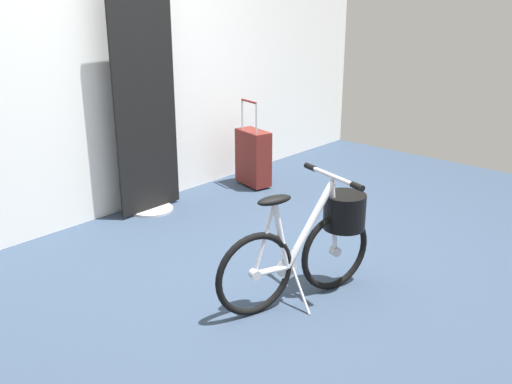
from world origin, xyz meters
name	(u,v)px	position (x,y,z in m)	size (l,w,h in m)	color
ground_plane	(292,273)	(0.00, 0.00, 0.00)	(6.46, 6.46, 0.00)	#2D3D51
back_wall	(110,16)	(0.00, 1.86, 1.59)	(6.46, 0.10, 3.19)	white
floor_banner_stand	(146,110)	(0.11, 1.62, 0.87)	(0.60, 0.36, 1.91)	#B7B7BC
folding_bike_foreground	(314,239)	(-0.14, -0.27, 0.38)	(1.06, 0.52, 0.78)	black
rolling_suitcase	(253,157)	(1.18, 1.42, 0.28)	(0.26, 0.39, 0.83)	maroon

